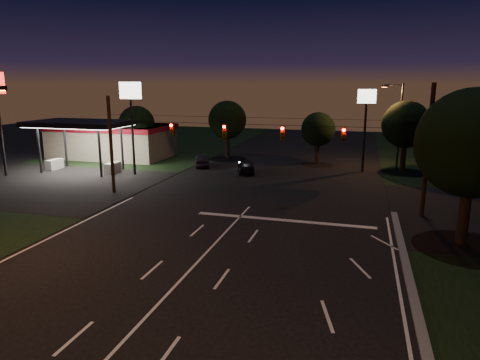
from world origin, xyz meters
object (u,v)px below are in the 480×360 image
(utility_pole_right, at_px, (421,216))
(car_oncoming_a, at_px, (246,166))
(tree_right_near, at_px, (472,144))
(car_oncoming_b, at_px, (203,161))

(utility_pole_right, distance_m, car_oncoming_a, 19.03)
(utility_pole_right, bearing_deg, car_oncoming_a, 144.55)
(tree_right_near, relative_size, car_oncoming_b, 2.19)
(utility_pole_right, height_order, tree_right_near, tree_right_near)
(tree_right_near, height_order, car_oncoming_b, tree_right_near)
(tree_right_near, bearing_deg, car_oncoming_b, 141.58)
(utility_pole_right, distance_m, tree_right_near, 7.61)
(tree_right_near, distance_m, car_oncoming_b, 29.19)
(tree_right_near, bearing_deg, car_oncoming_a, 137.01)
(car_oncoming_b, bearing_deg, utility_pole_right, 128.70)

